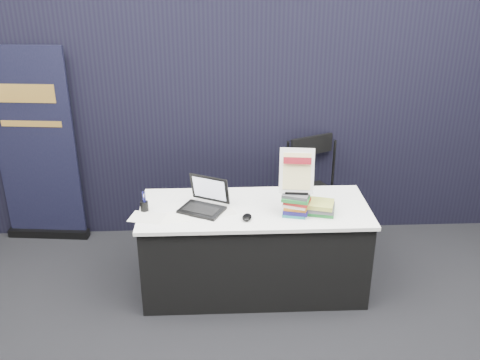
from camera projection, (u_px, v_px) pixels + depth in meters
name	position (u px, v px, depth m)	size (l,w,h in m)	color
floor	(258.00, 329.00, 4.00)	(8.00, 8.00, 0.00)	black
wall_back	(237.00, 19.00, 6.94)	(8.00, 0.02, 3.50)	beige
drape_partition	(247.00, 113.00, 4.97)	(6.00, 0.08, 2.40)	black
display_table	(254.00, 248.00, 4.35)	(1.80, 0.75, 0.75)	black
laptop	(202.00, 202.00, 4.15)	(0.39, 0.39, 0.25)	black
mouse	(247.00, 217.00, 4.00)	(0.07, 0.11, 0.04)	black
brochure_left	(147.00, 217.00, 4.04)	(0.26, 0.18, 0.00)	white
brochure_mid	(173.00, 217.00, 4.04)	(0.25, 0.18, 0.00)	white
brochure_right	(216.00, 212.00, 4.12)	(0.27, 0.19, 0.00)	white
pen_cup	(144.00, 206.00, 4.12)	(0.06, 0.06, 0.08)	black
book_stack_tall	(296.00, 204.00, 4.04)	(0.22, 0.19, 0.18)	#1C696C
book_stack_short	(320.00, 207.00, 4.09)	(0.26, 0.22, 0.10)	#1E722E
info_sign	(297.00, 172.00, 3.96)	(0.27, 0.15, 0.35)	black
pullup_banner	(38.00, 158.00, 4.96)	(0.79, 0.18, 1.86)	black
stacking_chair	(313.00, 189.00, 4.93)	(0.61, 0.63, 1.02)	black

